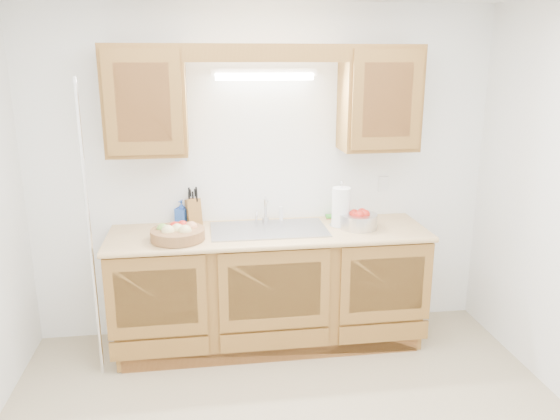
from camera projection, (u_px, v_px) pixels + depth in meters
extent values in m
cube|color=white|center=(264.00, 175.00, 4.16)|extent=(3.50, 0.02, 2.50)
cube|color=brown|center=(269.00, 289.00, 4.09)|extent=(2.20, 0.60, 0.86)
cube|color=tan|center=(269.00, 233.00, 3.96)|extent=(2.30, 0.63, 0.04)
cube|color=brown|center=(146.00, 101.00, 3.73)|extent=(0.55, 0.33, 0.75)
cube|color=brown|center=(379.00, 98.00, 3.96)|extent=(0.55, 0.33, 0.75)
cube|color=brown|center=(268.00, 53.00, 3.63)|extent=(2.20, 0.05, 0.12)
cylinder|color=white|center=(265.00, 77.00, 3.87)|extent=(0.70, 0.05, 0.05)
cube|color=white|center=(264.00, 72.00, 3.89)|extent=(0.76, 0.06, 0.05)
cube|color=#9E9EA3|center=(269.00, 230.00, 3.97)|extent=(0.84, 0.46, 0.01)
cube|color=#9E9EA3|center=(240.00, 242.00, 3.96)|extent=(0.39, 0.40, 0.16)
cube|color=#9E9EA3|center=(297.00, 239.00, 4.02)|extent=(0.39, 0.40, 0.16)
cylinder|color=silver|center=(266.00, 220.00, 4.16)|extent=(0.06, 0.06, 0.04)
cylinder|color=silver|center=(266.00, 210.00, 4.13)|extent=(0.02, 0.02, 0.16)
cylinder|color=silver|center=(266.00, 200.00, 4.06)|extent=(0.02, 0.12, 0.02)
cylinder|color=white|center=(281.00, 214.00, 4.16)|extent=(0.03, 0.03, 0.12)
cylinder|color=silver|center=(90.00, 236.00, 3.52)|extent=(0.03, 0.03, 2.00)
cube|color=white|center=(383.00, 184.00, 4.31)|extent=(0.08, 0.01, 0.12)
cylinder|color=brown|center=(178.00, 234.00, 3.74)|extent=(0.40, 0.40, 0.07)
sphere|color=#D8C67F|center=(168.00, 232.00, 3.68)|extent=(0.09, 0.09, 0.09)
sphere|color=#D8C67F|center=(185.00, 231.00, 3.69)|extent=(0.09, 0.09, 0.09)
sphere|color=tan|center=(191.00, 227.00, 3.78)|extent=(0.09, 0.09, 0.09)
sphere|color=red|center=(175.00, 227.00, 3.79)|extent=(0.08, 0.08, 0.08)
sphere|color=#72A53F|center=(162.00, 229.00, 3.75)|extent=(0.08, 0.08, 0.08)
sphere|color=#D8C67F|center=(177.00, 230.00, 3.72)|extent=(0.09, 0.09, 0.09)
sphere|color=red|center=(183.00, 226.00, 3.82)|extent=(0.08, 0.08, 0.08)
cube|color=brown|center=(194.00, 212.00, 4.06)|extent=(0.13, 0.18, 0.22)
cylinder|color=black|center=(189.00, 198.00, 4.01)|extent=(0.02, 0.04, 0.08)
cylinder|color=black|center=(193.00, 197.00, 4.01)|extent=(0.02, 0.04, 0.08)
cylinder|color=black|center=(197.00, 196.00, 4.02)|extent=(0.02, 0.04, 0.08)
cylinder|color=black|center=(190.00, 195.00, 4.04)|extent=(0.02, 0.04, 0.08)
cylinder|color=black|center=(195.00, 194.00, 4.05)|extent=(0.02, 0.04, 0.08)
cylinder|color=black|center=(189.00, 193.00, 4.07)|extent=(0.02, 0.04, 0.08)
cylinder|color=black|center=(197.00, 192.00, 4.07)|extent=(0.02, 0.04, 0.08)
cylinder|color=#D04D0B|center=(194.00, 211.00, 4.09)|extent=(0.08, 0.08, 0.21)
cylinder|color=white|center=(193.00, 197.00, 4.06)|extent=(0.07, 0.07, 0.01)
imported|color=blue|center=(182.00, 212.00, 4.08)|extent=(0.11, 0.11, 0.19)
cube|color=#CC333F|center=(334.00, 218.00, 4.27)|extent=(0.13, 0.09, 0.01)
cube|color=green|center=(334.00, 216.00, 4.26)|extent=(0.13, 0.09, 0.02)
cylinder|color=silver|center=(340.00, 225.00, 4.06)|extent=(0.17, 0.17, 0.01)
cylinder|color=silver|center=(341.00, 204.00, 4.02)|extent=(0.02, 0.02, 0.33)
cylinder|color=white|center=(341.00, 207.00, 4.02)|extent=(0.15, 0.15, 0.28)
sphere|color=silver|center=(342.00, 182.00, 3.97)|extent=(0.02, 0.02, 0.02)
cylinder|color=silver|center=(358.00, 221.00, 4.00)|extent=(0.33, 0.33, 0.11)
sphere|color=red|center=(354.00, 214.00, 3.98)|extent=(0.07, 0.07, 0.07)
sphere|color=red|center=(362.00, 213.00, 4.01)|extent=(0.07, 0.07, 0.07)
sphere|color=red|center=(360.00, 215.00, 3.96)|extent=(0.07, 0.07, 0.07)
sphere|color=red|center=(365.00, 215.00, 3.97)|extent=(0.07, 0.07, 0.07)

